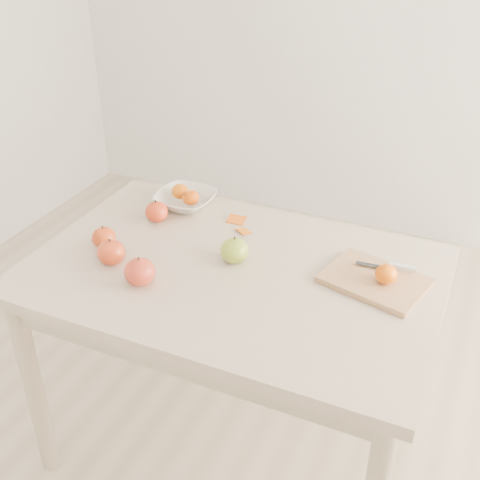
% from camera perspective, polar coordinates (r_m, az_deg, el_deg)
% --- Properties ---
extents(ground, '(3.50, 3.50, 0.00)m').
position_cam_1_polar(ground, '(2.28, -0.54, -18.61)').
color(ground, '#C6B293').
rests_on(ground, ground).
extents(table, '(1.20, 0.80, 0.75)m').
position_cam_1_polar(table, '(1.83, -0.64, -5.27)').
color(table, '#C4AE94').
rests_on(table, ground).
extents(cutting_board, '(0.32, 0.26, 0.02)m').
position_cam_1_polar(cutting_board, '(1.75, 12.66, -3.76)').
color(cutting_board, tan).
rests_on(cutting_board, table).
extents(board_tangerine, '(0.06, 0.06, 0.05)m').
position_cam_1_polar(board_tangerine, '(1.72, 13.69, -3.16)').
color(board_tangerine, '#CD6407').
rests_on(board_tangerine, cutting_board).
extents(fruit_bowl, '(0.20, 0.20, 0.05)m').
position_cam_1_polar(fruit_bowl, '(2.11, -5.20, 3.79)').
color(fruit_bowl, white).
rests_on(fruit_bowl, table).
extents(bowl_tangerine_near, '(0.06, 0.06, 0.05)m').
position_cam_1_polar(bowl_tangerine_near, '(2.12, -5.69, 4.61)').
color(bowl_tangerine_near, '#D26007').
rests_on(bowl_tangerine_near, fruit_bowl).
extents(bowl_tangerine_far, '(0.06, 0.06, 0.05)m').
position_cam_1_polar(bowl_tangerine_far, '(2.07, -4.69, 4.03)').
color(bowl_tangerine_far, '#DE4F07').
rests_on(bowl_tangerine_far, fruit_bowl).
extents(orange_peel_a, '(0.06, 0.05, 0.01)m').
position_cam_1_polar(orange_peel_a, '(2.02, -0.35, 1.83)').
color(orange_peel_a, '#DE5C0F').
rests_on(orange_peel_a, table).
extents(orange_peel_b, '(0.06, 0.05, 0.01)m').
position_cam_1_polar(orange_peel_b, '(1.95, 0.37, 0.78)').
color(orange_peel_b, orange).
rests_on(orange_peel_b, table).
extents(paring_knife, '(0.17, 0.05, 0.01)m').
position_cam_1_polar(paring_knife, '(1.79, 14.67, -2.48)').
color(paring_knife, white).
rests_on(paring_knife, cutting_board).
extents(apple_green, '(0.09, 0.09, 0.08)m').
position_cam_1_polar(apple_green, '(1.79, -0.52, -0.99)').
color(apple_green, '#608F17').
rests_on(apple_green, table).
extents(apple_red_a, '(0.08, 0.08, 0.07)m').
position_cam_1_polar(apple_red_a, '(2.02, -7.91, 2.68)').
color(apple_red_a, '#A3130F').
rests_on(apple_red_a, table).
extents(apple_red_c, '(0.09, 0.09, 0.08)m').
position_cam_1_polar(apple_red_c, '(1.71, -9.48, -2.98)').
color(apple_red_c, '#A50715').
rests_on(apple_red_c, table).
extents(apple_red_d, '(0.08, 0.08, 0.07)m').
position_cam_1_polar(apple_red_d, '(1.90, -12.79, 0.22)').
color(apple_red_d, '#9E1A08').
rests_on(apple_red_d, table).
extents(apple_red_b, '(0.08, 0.08, 0.08)m').
position_cam_1_polar(apple_red_b, '(1.82, -12.12, -1.15)').
color(apple_red_b, '#950B06').
rests_on(apple_red_b, table).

